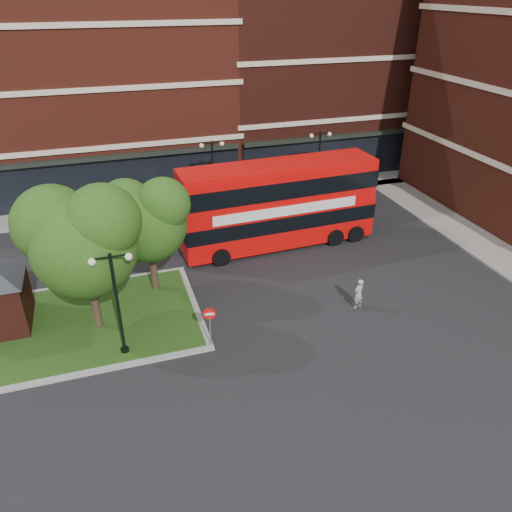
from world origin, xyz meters
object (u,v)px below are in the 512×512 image
object	(u,v)px
bus	(278,199)
car_silver	(168,202)
woman	(359,294)
car_white	(229,200)

from	to	relation	value
bus	car_silver	world-z (taller)	bus
bus	car_silver	distance (m)	9.44
woman	car_silver	distance (m)	16.58
bus	car_white	bearing A→B (deg)	99.41
car_silver	car_white	bearing A→B (deg)	-104.75
car_silver	woman	bearing A→B (deg)	-159.26
car_silver	car_white	size ratio (longest dim) A/B	1.05
car_white	woman	bearing A→B (deg)	-166.20
bus	car_white	world-z (taller)	bus
woman	car_silver	world-z (taller)	woman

